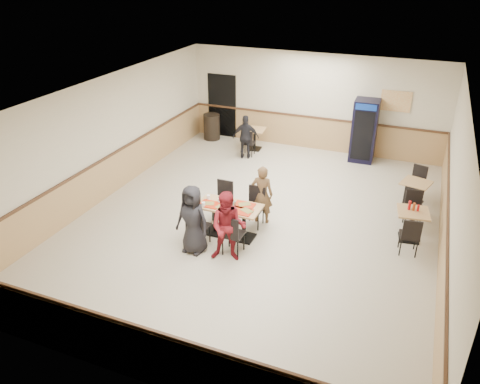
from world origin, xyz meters
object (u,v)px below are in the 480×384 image
at_px(diner_woman_right, 228,227).
at_px(pepsi_cooler, 364,131).
at_px(lone_diner, 246,137).
at_px(main_table, 229,216).
at_px(diner_man_opposite, 262,195).
at_px(side_table_far, 415,191).
at_px(back_table, 255,136).
at_px(trash_bin, 212,127).
at_px(diner_woman_left, 193,220).
at_px(side_table_near, 412,221).

bearing_deg(diner_woman_right, pepsi_cooler, 60.98).
relative_size(lone_diner, pepsi_cooler, 0.72).
bearing_deg(main_table, lone_diner, 107.15).
xyz_separation_m(diner_woman_right, lone_diner, (-1.63, 5.11, -0.08)).
bearing_deg(diner_man_opposite, diner_woman_right, 78.84).
height_order(diner_man_opposite, lone_diner, diner_man_opposite).
distance_m(diner_woman_right, side_table_far, 4.99).
distance_m(lone_diner, pepsi_cooler, 3.51).
bearing_deg(back_table, diner_man_opposite, -67.49).
bearing_deg(trash_bin, diner_woman_left, -68.10).
bearing_deg(trash_bin, diner_woman_right, -62.14).
xyz_separation_m(diner_woman_left, side_table_near, (4.15, 2.15, -0.28)).
xyz_separation_m(diner_woman_right, side_table_far, (3.32, 3.71, -0.30)).
bearing_deg(side_table_near, diner_woman_left, -152.56).
xyz_separation_m(side_table_near, side_table_far, (-0.03, 1.56, -0.01)).
height_order(diner_woman_right, lone_diner, diner_woman_right).
xyz_separation_m(diner_woman_left, back_table, (-0.84, 5.87, -0.30)).
bearing_deg(side_table_far, back_table, 156.39).
bearing_deg(side_table_far, side_table_near, -88.78).
height_order(diner_woman_right, side_table_near, diner_woman_right).
relative_size(back_table, trash_bin, 0.80).
height_order(diner_woman_left, lone_diner, diner_woman_left).
bearing_deg(side_table_far, main_table, -141.90).
height_order(main_table, diner_woman_right, diner_woman_right).
xyz_separation_m(lone_diner, back_table, (0.00, 0.77, -0.22)).
xyz_separation_m(diner_man_opposite, trash_bin, (-3.40, 4.55, -0.27)).
bearing_deg(diner_woman_right, diner_man_opposite, 72.17).
distance_m(side_table_far, trash_bin, 7.08).
bearing_deg(lone_diner, trash_bin, -50.26).
relative_size(side_table_near, trash_bin, 0.86).
relative_size(side_table_far, back_table, 1.15).
bearing_deg(back_table, lone_diner, -90.00).
distance_m(diner_woman_left, lone_diner, 5.18).
bearing_deg(side_table_near, side_table_far, 91.22).
xyz_separation_m(diner_woman_left, side_table_far, (4.11, 3.71, -0.29)).
bearing_deg(diner_woman_right, side_table_far, 34.06).
xyz_separation_m(main_table, diner_woman_left, (-0.45, -0.84, 0.25)).
xyz_separation_m(back_table, pepsi_cooler, (3.30, 0.39, 0.48)).
distance_m(side_table_near, pepsi_cooler, 4.47).
bearing_deg(main_table, diner_man_opposite, 62.10).
bearing_deg(pepsi_cooler, side_table_far, -58.73).
bearing_deg(diner_woman_right, diner_woman_left, 165.53).
height_order(diner_man_opposite, side_table_far, diner_man_opposite).
bearing_deg(side_table_near, lone_diner, 149.35).
relative_size(main_table, lone_diner, 1.04).
distance_m(diner_woman_left, side_table_near, 4.68).
bearing_deg(pepsi_cooler, diner_woman_right, -106.51).
relative_size(diner_woman_left, diner_woman_right, 0.99).
xyz_separation_m(main_table, back_table, (-1.29, 5.04, -0.04)).
bearing_deg(diner_woman_right, trash_bin, 103.73).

